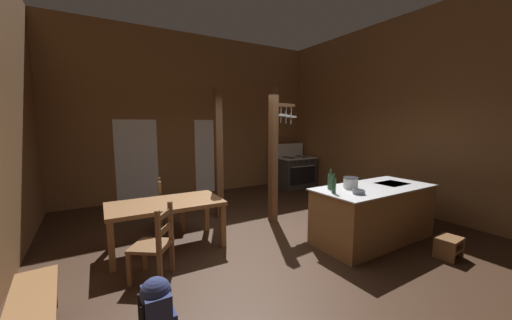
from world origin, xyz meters
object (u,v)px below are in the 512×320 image
step_stool (449,246)px  ladderback_chair_by_post (168,206)px  bottle_tall_on_counter (330,181)px  bottle_short_on_counter (334,185)px  backpack (157,308)px  stockpot_on_counter (351,183)px  mixing_bowl_on_counter (359,192)px  bench_along_left_wall (33,314)px  stove_range (295,172)px  dining_table (166,208)px  ladderback_chair_near_window (155,244)px  kitchen_island (373,213)px

step_stool → ladderback_chair_by_post: 4.59m
bottle_tall_on_counter → bottle_short_on_counter: (-0.16, -0.23, -0.01)m
backpack → stockpot_on_counter: size_ratio=1.93×
mixing_bowl_on_counter → bottle_short_on_counter: size_ratio=0.58×
step_stool → bench_along_left_wall: bearing=168.5°
stove_range → backpack: bearing=-139.2°
stove_range → dining_table: 5.02m
ladderback_chair_by_post → bottle_short_on_counter: bearing=-49.2°
step_stool → ladderback_chair_by_post: size_ratio=0.40×
ladderback_chair_near_window → stove_range: bearing=34.0°
step_stool → bottle_tall_on_counter: bearing=134.1°
stove_range → mixing_bowl_on_counter: (-2.01, -4.03, 0.47)m
ladderback_chair_near_window → bottle_tall_on_counter: bearing=-8.0°
kitchen_island → bottle_short_on_counter: bearing=178.9°
dining_table → stockpot_on_counter: (2.63, -1.32, 0.36)m
bench_along_left_wall → stockpot_on_counter: size_ratio=4.00×
stove_range → step_stool: (-0.95, -4.81, -0.30)m
kitchen_island → bottle_tall_on_counter: bearing=162.4°
stockpot_on_counter → dining_table: bearing=153.4°
stove_range → kitchen_island: bearing=-109.6°
kitchen_island → bench_along_left_wall: (-4.54, 0.03, -0.16)m
bench_along_left_wall → bottle_short_on_counter: (3.61, -0.01, 0.74)m
stove_range → stockpot_on_counter: size_ratio=4.27×
bench_along_left_wall → bottle_tall_on_counter: 3.84m
kitchen_island → mixing_bowl_on_counter: mixing_bowl_on_counter is taller
step_stool → backpack: 4.04m
step_stool → backpack: backpack is taller
kitchen_island → stove_range: size_ratio=1.65×
step_stool → dining_table: bearing=145.0°
ladderback_chair_by_post → backpack: ladderback_chair_by_post is taller
kitchen_island → dining_table: bearing=154.6°
bench_along_left_wall → backpack: backpack is taller
bottle_tall_on_counter → stove_range: bearing=59.1°
bench_along_left_wall → mixing_bowl_on_counter: mixing_bowl_on_counter is taller
dining_table → ladderback_chair_by_post: ladderback_chair_by_post is taller
ladderback_chair_near_window → ladderback_chair_by_post: bearing=71.3°
step_stool → ladderback_chair_near_window: (-3.81, 1.59, 0.27)m
dining_table → bottle_short_on_counter: (2.13, -1.44, 0.39)m
step_stool → bottle_short_on_counter: 1.88m
ladderback_chair_by_post → backpack: size_ratio=1.59×
kitchen_island → mixing_bowl_on_counter: size_ratio=12.32×
step_stool → mixing_bowl_on_counter: mixing_bowl_on_counter is taller
ladderback_chair_by_post → kitchen_island: bearing=-38.1°
ladderback_chair_near_window → stockpot_on_counter: size_ratio=3.07×
ladderback_chair_by_post → bottle_tall_on_counter: bottle_tall_on_counter is taller
stove_range → bench_along_left_wall: 7.02m
ladderback_chair_near_window → ladderback_chair_by_post: 1.71m
backpack → bottle_short_on_counter: (2.66, 0.48, 0.72)m
dining_table → mixing_bowl_on_counter: size_ratio=9.75×
ladderback_chair_by_post → bottle_tall_on_counter: (2.07, -1.99, 0.59)m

